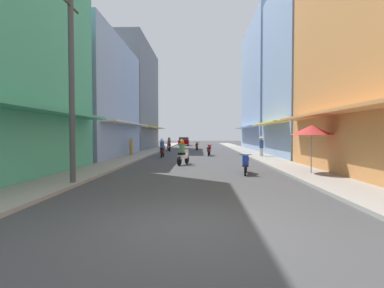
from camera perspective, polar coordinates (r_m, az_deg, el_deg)
The scene contains 18 objects.
ground_plane at distance 29.10m, azimuth 1.28°, elevation -1.80°, with size 120.37×120.37×0.00m, color #424244.
sidewalk_left at distance 29.61m, azimuth -8.88°, elevation -1.65°, with size 2.09×62.72×0.12m, color #9E9991.
sidewalk_right at distance 29.52m, azimuth 11.46°, elevation -1.67°, with size 2.09×62.72×0.12m, color #9E9991.
building_left_mid at distance 25.80m, azimuth -20.09°, elevation 8.47°, with size 7.05×12.38×9.76m.
building_left_far at distance 38.36m, azimuth -12.75°, elevation 9.01°, with size 7.05×13.04×13.34m.
building_right_mid at distance 25.74m, azimuth 22.87°, elevation 13.46°, with size 7.05×8.93×14.21m.
building_right_far at distance 37.32m, azimuth 16.01°, elevation 10.84°, with size 7.05×13.48×15.47m.
motorbike_blue at distance 13.69m, azimuth 10.74°, elevation -3.86°, with size 0.61×1.79×0.96m.
motorbike_white at distance 17.64m, azimuth -1.81°, elevation -1.90°, with size 0.75×1.74×1.58m.
motorbike_red at distance 25.29m, azimuth 3.46°, elevation -1.22°, with size 0.55×1.81×0.96m.
motorbike_maroon at distance 23.72m, azimuth -5.97°, elevation -0.94°, with size 0.55×1.81×1.58m.
motorbike_orange at distance 34.34m, azimuth 1.01°, elevation -0.40°, with size 0.55×1.81×0.96m.
motorbike_silver at distance 32.22m, azimuth -4.65°, elevation -0.20°, with size 0.67×1.77×1.58m.
parked_car at distance 49.31m, azimuth -1.63°, elevation 0.56°, with size 1.81×4.12×1.45m.
pedestrian_crossing at distance 24.93m, azimuth -12.12°, elevation -0.29°, with size 0.44×0.44×1.67m.
pedestrian_midway at distance 23.88m, azimuth 13.77°, elevation -0.29°, with size 0.44×0.44×1.75m.
vendor_umbrella at distance 14.10m, azimuth 22.90°, elevation 2.58°, with size 1.87×1.87×2.30m.
utility_pole at distance 11.35m, azimuth -23.03°, elevation 10.65°, with size 0.20×1.20×7.09m.
Camera 1 is at (0.26, -5.68, 1.86)m, focal length 26.55 mm.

